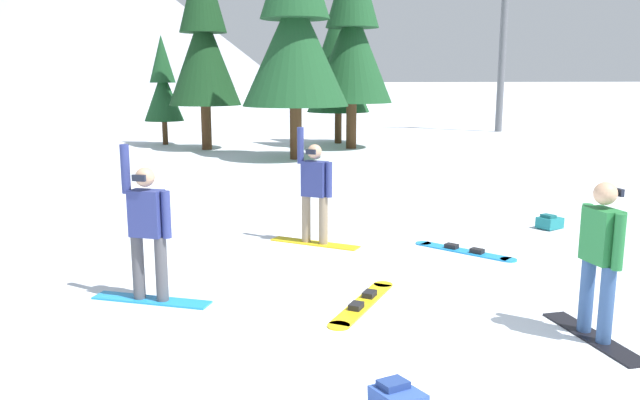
{
  "coord_description": "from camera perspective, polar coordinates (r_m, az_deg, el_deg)",
  "views": [
    {
      "loc": [
        -1.99,
        -5.18,
        2.75
      ],
      "look_at": [
        0.22,
        3.63,
        1.0
      ],
      "focal_mm": 35.63,
      "sensor_mm": 36.0,
      "label": 1
    }
  ],
  "objects": [
    {
      "name": "snowboarder_foreground",
      "position": [
        7.28,
        23.84,
        -4.74
      ],
      "size": [
        0.3,
        1.46,
        1.7
      ],
      "color": "black",
      "rests_on": "ground_plane"
    },
    {
      "name": "pine_tree_leaning",
      "position": [
        21.88,
        -2.26,
        15.43
      ],
      "size": [
        3.61,
        3.61,
        8.21
      ],
      "color": "#472D19",
      "rests_on": "ground_plane"
    },
    {
      "name": "ski_lift_tower",
      "position": [
        34.62,
        16.17,
        14.65
      ],
      "size": [
        3.56,
        0.36,
        9.03
      ],
      "color": "#595B60",
      "rests_on": "ground_plane"
    },
    {
      "name": "pine_tree_young",
      "position": [
        25.22,
        2.9,
        14.75
      ],
      "size": [
        3.16,
        3.16,
        8.16
      ],
      "color": "#472D19",
      "rests_on": "ground_plane"
    },
    {
      "name": "snowboarder_midground",
      "position": [
        8.07,
        -15.22,
        -2.57
      ],
      "size": [
        1.48,
        0.98,
        1.96
      ],
      "color": "#1E8CD8",
      "rests_on": "ground_plane"
    },
    {
      "name": "pine_tree_broad",
      "position": [
        25.19,
        -10.43,
        14.13
      ],
      "size": [
        2.76,
        2.76,
        7.79
      ],
      "color": "#472D19",
      "rests_on": "ground_plane"
    },
    {
      "name": "backpack_blue",
      "position": [
        5.54,
        6.99,
        -17.43
      ],
      "size": [
        0.42,
        0.55,
        0.28
      ],
      "color": "#2D4C9E",
      "rests_on": "ground_plane"
    },
    {
      "name": "backpack_teal",
      "position": [
        12.51,
        19.92,
        -1.88
      ],
      "size": [
        0.55,
        0.47,
        0.28
      ],
      "color": "#1E7A7F",
      "rests_on": "ground_plane"
    },
    {
      "name": "snowboarder_background",
      "position": [
        10.51,
        -0.49,
        0.85
      ],
      "size": [
        1.38,
        1.21,
        1.95
      ],
      "color": "yellow",
      "rests_on": "ground_plane"
    },
    {
      "name": "loose_snowboard_near_right",
      "position": [
        10.48,
        12.81,
        -4.45
      ],
      "size": [
        1.23,
        1.58,
        0.09
      ],
      "color": "#1E8CD8",
      "rests_on": "ground_plane"
    },
    {
      "name": "ground_plane",
      "position": [
        6.19,
        6.43,
        -15.53
      ],
      "size": [
        800.0,
        800.0,
        0.0
      ],
      "primitive_type": "plane",
      "color": "silver"
    },
    {
      "name": "pine_tree_slender",
      "position": [
        27.19,
        1.67,
        12.05
      ],
      "size": [
        2.66,
        2.66,
        6.04
      ],
      "color": "#472D19",
      "rests_on": "ground_plane"
    },
    {
      "name": "pine_tree_tall",
      "position": [
        27.41,
        -13.93,
        9.96
      ],
      "size": [
        1.62,
        1.62,
        4.5
      ],
      "color": "#472D19",
      "rests_on": "ground_plane"
    },
    {
      "name": "loose_snowboard_far_spare",
      "position": [
        7.95,
        3.88,
        -9.18
      ],
      "size": [
        1.33,
        1.6,
        0.09
      ],
      "color": "yellow",
      "rests_on": "ground_plane"
    }
  ]
}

